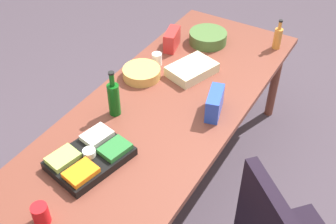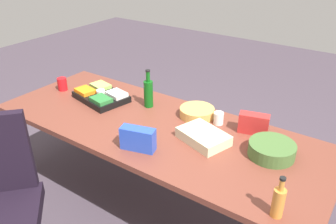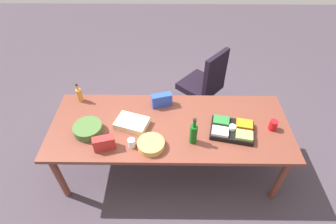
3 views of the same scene
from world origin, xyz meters
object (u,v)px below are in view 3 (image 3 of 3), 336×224
office_chair (202,90)px  salad_bowl (88,129)px  red_solo_cup (273,125)px  chip_bowl (151,144)px  chip_bag_blue (161,100)px  chip_bag_red (104,143)px  conference_table (170,129)px  veggie_tray (232,130)px  sheet_cake (132,123)px  dressing_bottle (79,95)px  wine_bottle (193,133)px  paper_cup (131,143)px

office_chair → salad_bowl: office_chair is taller
red_solo_cup → chip_bowl: (1.21, 0.25, -0.02)m
chip_bag_blue → chip_bag_red: size_ratio=1.10×
conference_table → veggie_tray: bearing=171.6°
chip_bag_blue → veggie_tray: size_ratio=0.47×
red_solo_cup → veggie_tray: red_solo_cup is taller
conference_table → chip_bag_red: size_ratio=12.31×
sheet_cake → dressing_bottle: dressing_bottle is taller
chip_bag_red → wine_bottle: wine_bottle is taller
paper_cup → chip_bag_blue: size_ratio=0.41×
paper_cup → red_solo_cup: bearing=-170.3°
salad_bowl → wine_bottle: bearing=173.9°
chip_bowl → chip_bag_blue: bearing=-98.2°
office_chair → chip_bag_blue: size_ratio=4.72×
chip_bowl → sheet_cake: bearing=-52.6°
salad_bowl → dressing_bottle: (0.20, -0.48, 0.04)m
dressing_bottle → office_chair: bearing=-157.1°
sheet_cake → chip_bag_blue: 0.43m
sheet_cake → dressing_bottle: size_ratio=1.39×
chip_bag_blue → red_solo_cup: size_ratio=2.00×
sheet_cake → chip_bag_blue: chip_bag_blue is taller
paper_cup → wine_bottle: (-0.58, -0.06, 0.07)m
office_chair → veggie_tray: office_chair is taller
sheet_cake → office_chair: bearing=-130.0°
red_solo_cup → chip_bag_red: (1.65, 0.26, 0.02)m
office_chair → red_solo_cup: size_ratio=9.45×
sheet_cake → chip_bowl: size_ratio=1.24×
sheet_cake → chip_bag_red: chip_bag_red is taller
conference_table → salad_bowl: salad_bowl is taller
office_chair → chip_bag_blue: bearing=51.5°
paper_cup → chip_bag_red: 0.25m
conference_table → chip_bowl: 0.35m
red_solo_cup → wine_bottle: bearing=12.2°
conference_table → red_solo_cup: size_ratio=22.38×
conference_table → chip_bowl: (0.18, 0.29, 0.10)m
sheet_cake → veggie_tray: bearing=175.6°
chip_bag_blue → dressing_bottle: 0.92m
chip_bag_blue → red_solo_cup: (-1.13, 0.34, -0.02)m
sheet_cake → veggie_tray: size_ratio=0.68×
conference_table → office_chair: (-0.45, -0.99, -0.27)m
chip_bag_blue → wine_bottle: size_ratio=0.72×
chip_bag_red → wine_bottle: bearing=-174.0°
conference_table → salad_bowl: size_ratio=8.65×
conference_table → veggie_tray: 0.63m
conference_table → chip_bag_red: 0.70m
paper_cup → red_solo_cup: size_ratio=0.82×
salad_bowl → chip_bag_red: 0.28m
dressing_bottle → chip_bowl: dressing_bottle is taller
office_chair → chip_bowl: bearing=63.7°
wine_bottle → dressing_bottle: bearing=-25.5°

